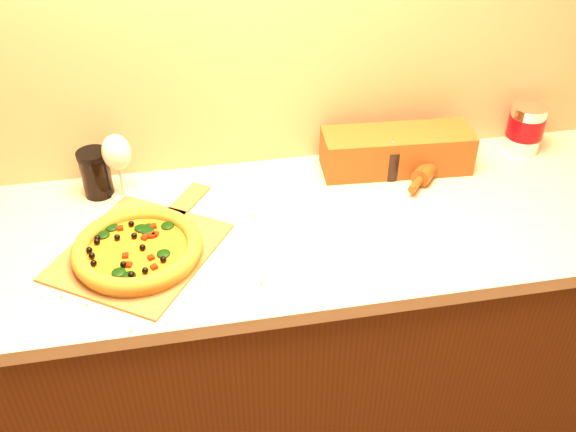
% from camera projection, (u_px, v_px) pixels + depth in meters
% --- Properties ---
extents(cabinet, '(2.80, 0.65, 0.86)m').
position_uv_depth(cabinet, '(271.00, 344.00, 2.00)').
color(cabinet, '#4C2B10').
rests_on(cabinet, ground).
extents(countertop, '(2.84, 0.68, 0.04)m').
position_uv_depth(countertop, '(269.00, 231.00, 1.73)').
color(countertop, beige).
rests_on(countertop, cabinet).
extents(pizza_peel, '(0.50, 0.54, 0.01)m').
position_uv_depth(pizza_peel, '(143.00, 248.00, 1.64)').
color(pizza_peel, brown).
rests_on(pizza_peel, countertop).
extents(pizza, '(0.32, 0.32, 0.05)m').
position_uv_depth(pizza, '(138.00, 249.00, 1.59)').
color(pizza, '#C28B30').
rests_on(pizza, pizza_peel).
extents(bottle_cap, '(0.03, 0.03, 0.01)m').
position_uv_depth(bottle_cap, '(85.00, 259.00, 1.60)').
color(bottle_cap, black).
rests_on(bottle_cap, countertop).
extents(pepper_grinder, '(0.07, 0.07, 0.12)m').
position_uv_depth(pepper_grinder, '(391.00, 162.00, 1.88)').
color(pepper_grinder, black).
rests_on(pepper_grinder, countertop).
extents(rolling_pin, '(0.28, 0.32, 0.05)m').
position_uv_depth(rolling_pin, '(436.00, 158.00, 1.94)').
color(rolling_pin, '#5E2810').
rests_on(rolling_pin, countertop).
extents(coffee_canister, '(0.11, 0.11, 0.15)m').
position_uv_depth(coffee_canister, '(525.00, 127.00, 1.99)').
color(coffee_canister, silver).
rests_on(coffee_canister, countertop).
extents(bread_bag, '(0.45, 0.17, 0.12)m').
position_uv_depth(bread_bag, '(396.00, 151.00, 1.91)').
color(bread_bag, '#623212').
rests_on(bread_bag, countertop).
extents(wine_glass, '(0.08, 0.08, 0.20)m').
position_uv_depth(wine_glass, '(117.00, 154.00, 1.74)').
color(wine_glass, silver).
rests_on(wine_glass, countertop).
extents(dark_jar, '(0.09, 0.09, 0.14)m').
position_uv_depth(dark_jar, '(96.00, 173.00, 1.79)').
color(dark_jar, black).
rests_on(dark_jar, countertop).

